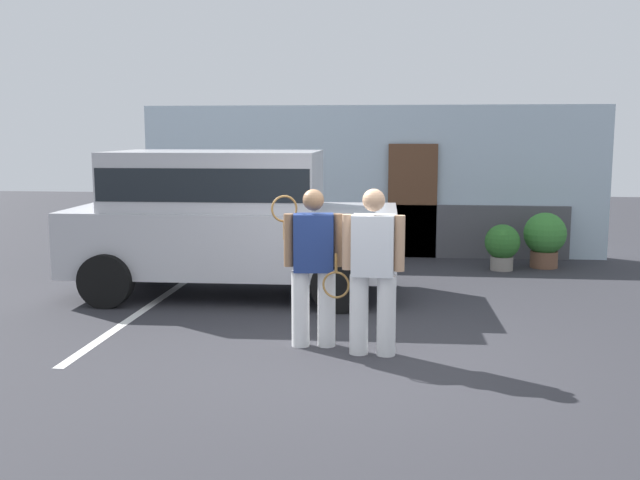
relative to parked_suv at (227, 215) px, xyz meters
name	(u,v)px	position (x,y,z in m)	size (l,w,h in m)	color
ground_plane	(341,357)	(1.88, -2.83, -1.15)	(40.00, 40.00, 0.00)	#2D2D33
parking_stripe_0	(137,314)	(-0.87, -1.33, -1.14)	(0.12, 4.40, 0.01)	silver
house_frontage	(372,185)	(1.89, 3.66, 0.17)	(8.64, 0.40, 2.80)	silver
parked_suv	(227,215)	(0.00, 0.00, 0.00)	(4.65, 2.26, 2.05)	#B7B7BC
tennis_player_man	(313,265)	(1.54, -2.46, -0.25)	(0.77, 0.31, 1.72)	white
tennis_player_woman	(373,270)	(2.19, -2.69, -0.24)	(0.90, 0.30, 1.75)	white
potted_plant_by_porch	(502,245)	(4.17, 2.33, -0.71)	(0.59, 0.59, 0.78)	gray
potted_plant_secondary	(545,237)	(4.92, 2.66, -0.62)	(0.72, 0.72, 0.95)	brown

